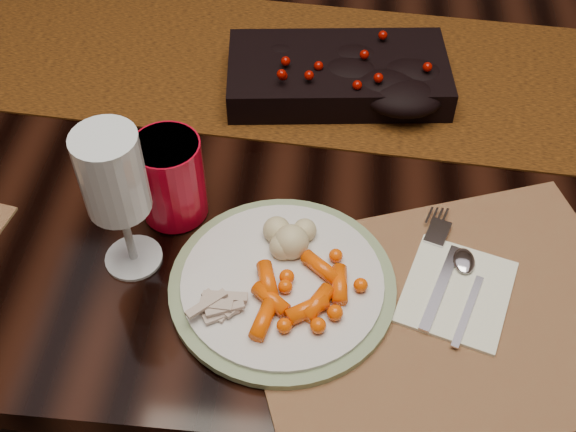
# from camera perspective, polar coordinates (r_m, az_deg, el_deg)

# --- Properties ---
(floor) EXTENTS (5.00, 5.00, 0.00)m
(floor) POSITION_cam_1_polar(r_m,az_deg,el_deg) (1.66, 1.75, -12.05)
(floor) COLOR black
(floor) RESTS_ON ground
(dining_table) EXTENTS (1.80, 1.00, 0.75)m
(dining_table) POSITION_cam_1_polar(r_m,az_deg,el_deg) (1.35, 2.12, -4.29)
(dining_table) COLOR black
(dining_table) RESTS_ON floor
(table_runner) EXTENTS (1.74, 0.47, 0.00)m
(table_runner) POSITION_cam_1_polar(r_m,az_deg,el_deg) (1.16, 5.56, 11.16)
(table_runner) COLOR #331B0A
(table_runner) RESTS_ON dining_table
(centerpiece) EXTENTS (0.34, 0.20, 0.07)m
(centerpiece) POSITION_cam_1_polar(r_m,az_deg,el_deg) (1.10, 3.98, 11.43)
(centerpiece) COLOR black
(centerpiece) RESTS_ON table_runner
(placemat_main) EXTENTS (0.53, 0.46, 0.00)m
(placemat_main) POSITION_cam_1_polar(r_m,az_deg,el_deg) (0.86, 12.34, -7.76)
(placemat_main) COLOR #95664E
(placemat_main) RESTS_ON dining_table
(dinner_plate) EXTENTS (0.32, 0.32, 0.01)m
(dinner_plate) POSITION_cam_1_polar(r_m,az_deg,el_deg) (0.85, -0.45, -5.40)
(dinner_plate) COLOR silver
(dinner_plate) RESTS_ON placemat_main
(baby_carrots) EXTENTS (0.13, 0.11, 0.02)m
(baby_carrots) POSITION_cam_1_polar(r_m,az_deg,el_deg) (0.82, 0.67, -6.04)
(baby_carrots) COLOR #EB4D02
(baby_carrots) RESTS_ON dinner_plate
(mashed_potatoes) EXTENTS (0.09, 0.08, 0.04)m
(mashed_potatoes) POSITION_cam_1_polar(r_m,az_deg,el_deg) (0.86, -0.17, -1.50)
(mashed_potatoes) COLOR #E7D28B
(mashed_potatoes) RESTS_ON dinner_plate
(turkey_shreds) EXTENTS (0.08, 0.07, 0.02)m
(turkey_shreds) POSITION_cam_1_polar(r_m,az_deg,el_deg) (0.82, -6.00, -6.80)
(turkey_shreds) COLOR beige
(turkey_shreds) RESTS_ON dinner_plate
(napkin) EXTENTS (0.15, 0.17, 0.00)m
(napkin) POSITION_cam_1_polar(r_m,az_deg,el_deg) (0.88, 13.19, -5.85)
(napkin) COLOR silver
(napkin) RESTS_ON placemat_main
(fork) EXTENTS (0.08, 0.17, 0.00)m
(fork) POSITION_cam_1_polar(r_m,az_deg,el_deg) (0.88, 11.91, -4.38)
(fork) COLOR silver
(fork) RESTS_ON napkin
(spoon) EXTENTS (0.07, 0.13, 0.00)m
(spoon) POSITION_cam_1_polar(r_m,az_deg,el_deg) (0.87, 13.92, -6.06)
(spoon) COLOR #AEADCA
(spoon) RESTS_ON napkin
(red_cup) EXTENTS (0.10, 0.10, 0.12)m
(red_cup) POSITION_cam_1_polar(r_m,az_deg,el_deg) (0.91, -9.25, 2.95)
(red_cup) COLOR #A2061B
(red_cup) RESTS_ON placemat_main
(wine_glass) EXTENTS (0.08, 0.08, 0.20)m
(wine_glass) POSITION_cam_1_polar(r_m,az_deg,el_deg) (0.83, -13.15, 0.94)
(wine_glass) COLOR white
(wine_glass) RESTS_ON dining_table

